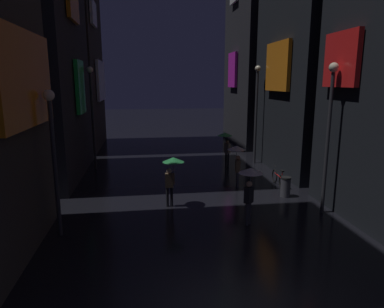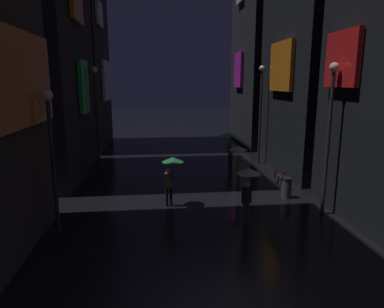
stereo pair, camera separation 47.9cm
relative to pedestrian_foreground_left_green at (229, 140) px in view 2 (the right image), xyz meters
name	(u,v)px [view 2 (the right image)]	position (x,y,z in m)	size (l,w,h in m)	color
building_right_mid	(318,21)	(4.57, -1.27, 6.77)	(4.25, 7.34, 16.88)	black
building_right_far	(267,5)	(4.58, 7.83, 9.45)	(4.25, 7.53, 22.24)	#232328
pedestrian_foreground_left_green	(229,140)	(0.00, 0.00, 0.00)	(0.90, 0.90, 2.12)	black
pedestrian_far_right_green	(171,168)	(-3.85, -6.52, 0.00)	(0.90, 0.90, 2.12)	black
pedestrian_midstreet_left_clear	(238,155)	(-0.49, -4.41, 0.00)	(0.90, 0.90, 2.12)	#2D2D38
pedestrian_midstreet_centre_clear	(248,181)	(-1.18, -8.71, 0.00)	(0.90, 0.90, 2.12)	#2D2D38
bicycle_parked_at_storefront	(280,179)	(1.68, -4.42, -1.28)	(0.18, 1.82, 0.96)	black
streetlamp_left_far	(96,107)	(-7.91, 0.40, 2.06)	(0.36, 0.36, 6.03)	#2D2D33
streetlamp_right_far	(261,104)	(2.09, 0.57, 2.12)	(0.36, 0.36, 6.15)	#2D2D33
streetlamp_right_near	(330,123)	(2.09, -8.07, 1.98)	(0.36, 0.36, 5.88)	#2D2D33
streetlamp_left_near	(51,145)	(-7.91, -8.78, 1.47)	(0.36, 0.36, 4.95)	#2D2D33
trash_bin	(287,188)	(1.39, -6.02, -1.20)	(0.46, 0.46, 0.93)	#3F3F47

